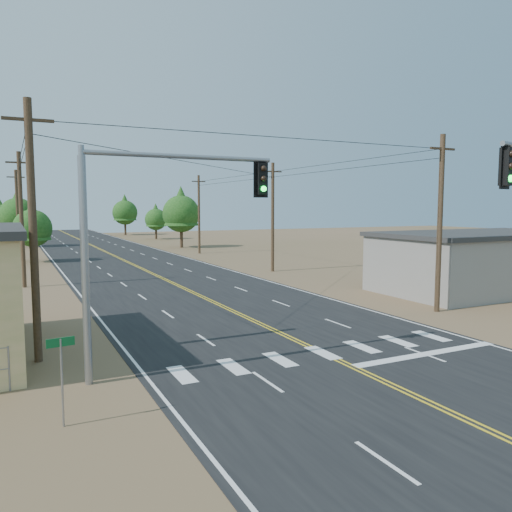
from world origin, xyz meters
TOP-DOWN VIEW (x-y plane):
  - ground at (0.00, 0.00)m, footprint 220.00×220.00m
  - road at (0.00, 30.00)m, footprint 15.00×200.00m
  - building_right at (19.00, 16.00)m, footprint 15.00×8.00m
  - utility_pole_left_near at (-10.50, 12.00)m, footprint 1.80×0.30m
  - utility_pole_left_mid at (-10.50, 32.00)m, footprint 1.80×0.30m
  - utility_pole_left_far at (-10.50, 52.00)m, footprint 1.80×0.30m
  - utility_pole_right_near at (10.50, 12.00)m, footprint 1.80×0.30m
  - utility_pole_right_mid at (10.50, 32.00)m, footprint 1.80×0.30m
  - utility_pole_right_far at (10.50, 52.00)m, footprint 1.80×0.30m
  - signal_mast_left at (-7.08, 8.52)m, footprint 6.99×0.47m
  - street_sign at (-10.19, 5.41)m, footprint 0.73×0.12m
  - tree_left_near at (-9.13, 50.14)m, footprint 4.02×4.02m
  - tree_left_mid at (-10.19, 73.46)m, footprint 5.16×5.16m
  - tree_left_far at (-12.84, 94.28)m, footprint 4.54×4.54m
  - tree_right_near at (11.28, 61.89)m, footprint 5.42×5.42m
  - tree_right_mid at (12.94, 82.36)m, footprint 3.99×3.99m
  - tree_right_far at (10.74, 99.09)m, footprint 5.21×5.21m

SIDE VIEW (x-z plane):
  - ground at x=0.00m, z-range 0.00..0.00m
  - road at x=0.00m, z-range 0.00..0.02m
  - street_sign at x=-10.19m, z-range 0.42..2.90m
  - building_right at x=19.00m, z-range 0.00..4.00m
  - tree_right_mid at x=12.94m, z-range 0.74..7.40m
  - tree_left_near at x=-9.13m, z-range 0.75..7.45m
  - tree_left_far at x=-12.84m, z-range 0.84..8.41m
  - utility_pole_left_near at x=-10.50m, z-range 0.12..10.12m
  - utility_pole_left_mid at x=-10.50m, z-range 0.12..10.12m
  - utility_pole_left_far at x=-10.50m, z-range 0.12..10.12m
  - utility_pole_right_near at x=10.50m, z-range 0.12..10.12m
  - utility_pole_right_mid at x=10.50m, z-range 0.12..10.12m
  - utility_pole_right_far at x=10.50m, z-range 0.12..10.12m
  - tree_left_mid at x=-10.19m, z-range 0.96..9.57m
  - tree_right_far at x=10.74m, z-range 0.97..9.65m
  - signal_mast_left at x=-7.08m, z-range 1.44..9.41m
  - tree_right_near at x=11.28m, z-range 1.01..10.04m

